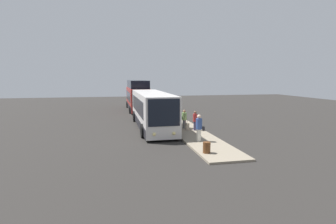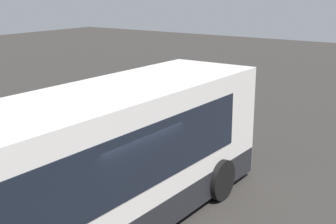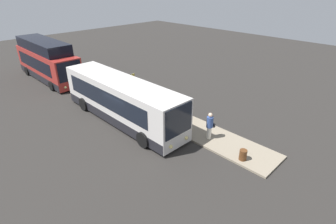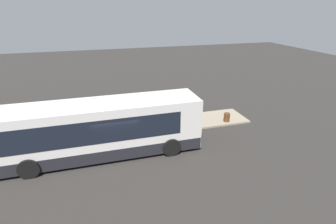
{
  "view_description": "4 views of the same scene",
  "coord_description": "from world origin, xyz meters",
  "px_view_note": "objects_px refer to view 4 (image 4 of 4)",
  "views": [
    {
      "loc": [
        22.37,
        -3.23,
        4.54
      ],
      "look_at": [
        3.39,
        0.81,
        1.95
      ],
      "focal_mm": 28.0,
      "sensor_mm": 36.0,
      "label": 1
    },
    {
      "loc": [
        -6.72,
        -6.33,
        5.26
      ],
      "look_at": [
        3.39,
        0.81,
        1.95
      ],
      "focal_mm": 50.0,
      "sensor_mm": 36.0,
      "label": 2
    },
    {
      "loc": [
        14.04,
        -9.77,
        9.48
      ],
      "look_at": [
        3.39,
        0.81,
        1.95
      ],
      "focal_mm": 28.0,
      "sensor_mm": 36.0,
      "label": 3
    },
    {
      "loc": [
        -0.89,
        -13.61,
        8.13
      ],
      "look_at": [
        3.39,
        0.81,
        1.95
      ],
      "focal_mm": 28.0,
      "sensor_mm": 36.0,
      "label": 4
    }
  ],
  "objects_px": {
    "sign_post": "(73,115)",
    "passenger_with_bags": "(122,119)",
    "passenger_boarding": "(137,113)",
    "passenger_waiting": "(189,111)",
    "trash_bin": "(227,117)",
    "bus_lead": "(98,130)",
    "suitcase": "(131,125)"
  },
  "relations": [
    {
      "from": "sign_post",
      "to": "passenger_with_bags",
      "type": "bearing_deg",
      "value": 10.63
    },
    {
      "from": "bus_lead",
      "to": "trash_bin",
      "type": "relative_size",
      "value": 17.97
    },
    {
      "from": "passenger_boarding",
      "to": "suitcase",
      "type": "xyz_separation_m",
      "value": [
        -0.49,
        -0.53,
        -0.6
      ]
    },
    {
      "from": "passenger_waiting",
      "to": "sign_post",
      "type": "height_order",
      "value": "sign_post"
    },
    {
      "from": "passenger_boarding",
      "to": "trash_bin",
      "type": "height_order",
      "value": "passenger_boarding"
    },
    {
      "from": "passenger_waiting",
      "to": "passenger_with_bags",
      "type": "xyz_separation_m",
      "value": [
        -4.71,
        0.25,
        -0.15
      ]
    },
    {
      "from": "trash_bin",
      "to": "suitcase",
      "type": "bearing_deg",
      "value": 173.15
    },
    {
      "from": "passenger_waiting",
      "to": "suitcase",
      "type": "bearing_deg",
      "value": -172.85
    },
    {
      "from": "passenger_with_bags",
      "to": "trash_bin",
      "type": "distance_m",
      "value": 7.57
    },
    {
      "from": "passenger_boarding",
      "to": "sign_post",
      "type": "relative_size",
      "value": 0.6
    },
    {
      "from": "passenger_boarding",
      "to": "sign_post",
      "type": "height_order",
      "value": "sign_post"
    },
    {
      "from": "sign_post",
      "to": "trash_bin",
      "type": "relative_size",
      "value": 4.17
    },
    {
      "from": "bus_lead",
      "to": "passenger_boarding",
      "type": "distance_m",
      "value": 4.29
    },
    {
      "from": "passenger_waiting",
      "to": "sign_post",
      "type": "relative_size",
      "value": 0.69
    },
    {
      "from": "suitcase",
      "to": "trash_bin",
      "type": "bearing_deg",
      "value": -6.85
    },
    {
      "from": "passenger_with_bags",
      "to": "trash_bin",
      "type": "bearing_deg",
      "value": -66.12
    },
    {
      "from": "passenger_boarding",
      "to": "bus_lead",
      "type": "bearing_deg",
      "value": -89.51
    },
    {
      "from": "trash_bin",
      "to": "passenger_boarding",
      "type": "bearing_deg",
      "value": 168.08
    },
    {
      "from": "sign_post",
      "to": "bus_lead",
      "type": "bearing_deg",
      "value": -56.09
    },
    {
      "from": "passenger_with_bags",
      "to": "sign_post",
      "type": "distance_m",
      "value": 3.22
    },
    {
      "from": "passenger_boarding",
      "to": "sign_post",
      "type": "bearing_deg",
      "value": -122.73
    },
    {
      "from": "passenger_boarding",
      "to": "passenger_with_bags",
      "type": "height_order",
      "value": "passenger_boarding"
    },
    {
      "from": "passenger_boarding",
      "to": "sign_post",
      "type": "xyz_separation_m",
      "value": [
        -4.13,
        -1.2,
        0.83
      ]
    },
    {
      "from": "sign_post",
      "to": "passenger_waiting",
      "type": "bearing_deg",
      "value": 2.36
    },
    {
      "from": "passenger_waiting",
      "to": "suitcase",
      "type": "height_order",
      "value": "passenger_waiting"
    },
    {
      "from": "passenger_with_bags",
      "to": "suitcase",
      "type": "xyz_separation_m",
      "value": [
        0.59,
        0.1,
        -0.57
      ]
    },
    {
      "from": "passenger_waiting",
      "to": "passenger_with_bags",
      "type": "height_order",
      "value": "passenger_waiting"
    },
    {
      "from": "bus_lead",
      "to": "passenger_with_bags",
      "type": "relative_size",
      "value": 7.27
    },
    {
      "from": "suitcase",
      "to": "passenger_waiting",
      "type": "bearing_deg",
      "value": -4.91
    },
    {
      "from": "trash_bin",
      "to": "sign_post",
      "type": "bearing_deg",
      "value": 179.14
    },
    {
      "from": "passenger_with_bags",
      "to": "sign_post",
      "type": "height_order",
      "value": "sign_post"
    },
    {
      "from": "suitcase",
      "to": "sign_post",
      "type": "height_order",
      "value": "sign_post"
    }
  ]
}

